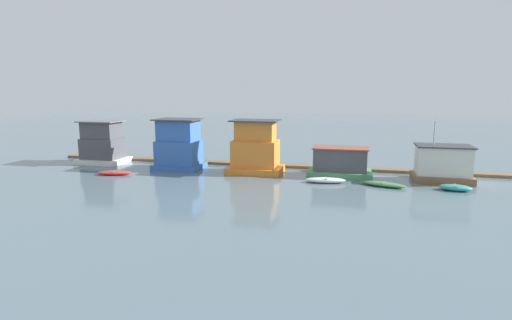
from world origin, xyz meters
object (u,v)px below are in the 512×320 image
object	(u,v)px
dinghy_green	(383,184)
dinghy_teal	(455,188)
houseboat_white	(102,144)
houseboat_blue	(179,146)
houseboat_brown	(442,164)
dinghy_red	(114,173)
houseboat_orange	(255,150)
mooring_post_near_right	(168,156)
houseboat_green	(340,163)
dinghy_white	(325,180)

from	to	relation	value
dinghy_green	dinghy_teal	size ratio (longest dim) A/B	1.50
houseboat_white	houseboat_blue	world-z (taller)	houseboat_blue
houseboat_white	houseboat_brown	world-z (taller)	houseboat_brown
houseboat_brown	dinghy_red	size ratio (longest dim) A/B	1.59
houseboat_brown	dinghy_teal	bearing A→B (deg)	-82.72
houseboat_orange	dinghy_red	world-z (taller)	houseboat_orange
mooring_post_near_right	houseboat_brown	bearing A→B (deg)	-4.87
houseboat_green	dinghy_teal	xyz separation A→B (m)	(9.95, -3.79, -1.06)
mooring_post_near_right	dinghy_red	bearing A→B (deg)	-108.40
houseboat_orange	dinghy_red	bearing A→B (deg)	-161.19
dinghy_teal	mooring_post_near_right	xyz separation A→B (m)	(-29.90, 6.04, 0.51)
mooring_post_near_right	dinghy_white	bearing A→B (deg)	-17.09
houseboat_green	houseboat_brown	distance (m)	9.50
houseboat_blue	dinghy_green	xyz separation A→B (m)	(21.31, -3.24, -2.30)
houseboat_green	dinghy_red	size ratio (longest dim) A/B	1.74
houseboat_blue	houseboat_orange	size ratio (longest dim) A/B	0.97
dinghy_white	dinghy_green	distance (m)	5.17
houseboat_brown	houseboat_white	bearing A→B (deg)	178.58
dinghy_teal	mooring_post_near_right	bearing A→B (deg)	168.57
houseboat_brown	dinghy_white	bearing A→B (deg)	-163.01
dinghy_green	dinghy_white	bearing A→B (deg)	178.08
houseboat_orange	mooring_post_near_right	distance (m)	11.70
houseboat_white	dinghy_teal	distance (m)	37.86
houseboat_white	mooring_post_near_right	distance (m)	7.95
houseboat_blue	houseboat_brown	world-z (taller)	houseboat_brown
houseboat_brown	dinghy_red	distance (m)	32.30
houseboat_orange	dinghy_teal	size ratio (longest dim) A/B	2.01
houseboat_white	dinghy_white	xyz separation A→B (m)	(26.41, -4.18, -1.99)
dinghy_white	dinghy_teal	size ratio (longest dim) A/B	1.38
houseboat_blue	dinghy_white	bearing A→B (deg)	-10.75
dinghy_green	houseboat_brown	bearing A→B (deg)	31.95
houseboat_orange	dinghy_white	distance (m)	8.37
mooring_post_near_right	houseboat_orange	bearing A→B (deg)	-13.49
houseboat_blue	houseboat_brown	bearing A→B (deg)	0.43
houseboat_brown	dinghy_white	size ratio (longest dim) A/B	1.48
houseboat_green	mooring_post_near_right	xyz separation A→B (m)	(-19.95, 2.26, -0.55)
houseboat_orange	houseboat_green	world-z (taller)	houseboat_orange
dinghy_white	mooring_post_near_right	size ratio (longest dim) A/B	2.49
houseboat_white	dinghy_green	bearing A→B (deg)	-7.86
houseboat_blue	houseboat_green	bearing A→B (deg)	1.49
dinghy_white	dinghy_green	bearing A→B (deg)	-1.92
mooring_post_near_right	houseboat_blue	bearing A→B (deg)	-45.85
houseboat_green	dinghy_teal	bearing A→B (deg)	-20.85
dinghy_red	mooring_post_near_right	distance (m)	7.79
houseboat_blue	houseboat_orange	world-z (taller)	houseboat_orange
houseboat_green	dinghy_white	world-z (taller)	houseboat_green
houseboat_blue	mooring_post_near_right	world-z (taller)	houseboat_blue
houseboat_blue	mooring_post_near_right	distance (m)	4.15
dinghy_teal	dinghy_green	bearing A→B (deg)	179.04
houseboat_orange	dinghy_green	world-z (taller)	houseboat_orange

